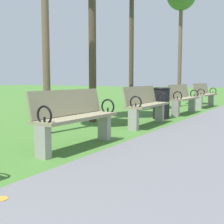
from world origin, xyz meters
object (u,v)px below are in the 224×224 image
at_px(park_bench_6, 204,94).
at_px(trash_bin, 161,103).
at_px(park_bench_3, 75,117).
at_px(park_bench_4, 146,105).
at_px(park_bench_5, 183,98).

distance_m(park_bench_6, trash_bin, 3.96).
xyz_separation_m(park_bench_3, park_bench_4, (-0.00, 2.63, 0.00)).
bearing_deg(park_bench_6, trash_bin, -92.13).
height_order(park_bench_5, trash_bin, park_bench_5).
distance_m(park_bench_3, park_bench_6, 7.90).
xyz_separation_m(park_bench_3, park_bench_5, (-0.00, 5.33, 0.00)).
bearing_deg(park_bench_4, park_bench_3, -90.00).
bearing_deg(park_bench_4, park_bench_6, 90.00).
bearing_deg(park_bench_3, park_bench_4, 90.00).
bearing_deg(trash_bin, park_bench_6, 87.87).
relative_size(park_bench_3, park_bench_4, 1.00).
height_order(park_bench_4, trash_bin, park_bench_4).
relative_size(park_bench_4, trash_bin, 1.91).
distance_m(park_bench_4, park_bench_5, 2.70).
relative_size(park_bench_3, trash_bin, 1.92).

